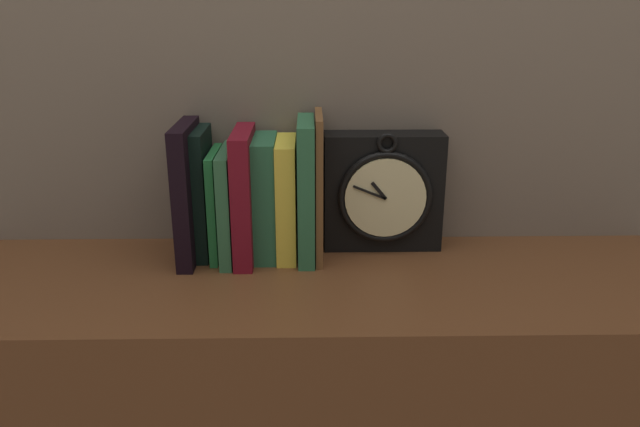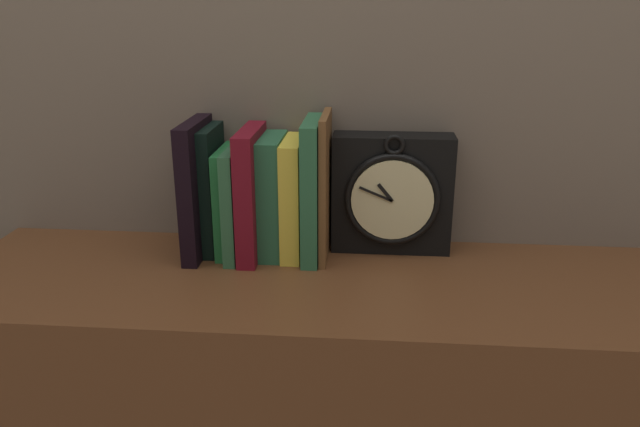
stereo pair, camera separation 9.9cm
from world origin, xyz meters
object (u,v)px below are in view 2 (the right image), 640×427
Objects in this scene: clock at (392,194)px; book_slot7_green at (313,190)px; book_slot8_brown at (325,187)px; book_slot6_yellow at (293,198)px; book_slot3_green at (236,201)px; book_slot2_green at (225,201)px; book_slot4_maroon at (252,193)px; book_slot5_green at (273,196)px; book_slot0_black at (197,189)px; book_slot1_black at (213,190)px.

book_slot7_green reaches higher than clock.
book_slot6_yellow is at bearing 176.16° from book_slot8_brown.
book_slot6_yellow reaches higher than book_slot3_green.
book_slot7_green is (0.16, -0.01, 0.03)m from book_slot2_green.
book_slot4_maroon reaches higher than book_slot6_yellow.
book_slot5_green is (0.09, 0.00, 0.01)m from book_slot2_green.
book_slot7_green is at bearing -171.91° from book_slot8_brown.
book_slot0_black reaches higher than book_slot6_yellow.
book_slot2_green is 0.97× the size of book_slot3_green.
book_slot4_maroon reaches higher than book_slot3_green.
book_slot5_green is 0.07m from book_slot7_green.
book_slot6_yellow is (0.13, -0.00, 0.01)m from book_slot2_green.
book_slot0_black is 0.23m from book_slot8_brown.
book_slot2_green is 0.09m from book_slot5_green.
book_slot4_maroon reaches higher than clock.
book_slot2_green is 0.89× the size of book_slot5_green.
book_slot0_black reaches higher than book_slot4_maroon.
book_slot8_brown is (0.16, 0.01, 0.03)m from book_slot3_green.
book_slot8_brown reaches higher than book_slot1_black.
book_slot6_yellow is at bearing 168.92° from book_slot7_green.
book_slot4_maroon is at bearing -170.74° from clock.
book_slot1_black is at bearing -176.04° from clock.
book_slot1_black is 1.16× the size of book_slot3_green.
book_slot6_yellow reaches higher than book_slot2_green.
book_slot0_black is at bearing -176.00° from book_slot6_yellow.
book_slot4_maroon is 1.09× the size of book_slot6_yellow.
book_slot3_green is (-0.28, -0.04, -0.01)m from clock.
book_slot8_brown is (0.18, -0.00, 0.03)m from book_slot2_green.
book_slot1_black is 0.20m from book_slot8_brown.
book_slot1_black is at bearing 37.25° from book_slot0_black.
book_slot8_brown is (0.13, 0.01, 0.01)m from book_slot4_maroon.
clock is 0.28m from book_slot3_green.
clock is at bearing 3.96° from book_slot1_black.
book_slot0_black is 0.10m from book_slot4_maroon.
book_slot8_brown reaches higher than book_slot5_green.
clock is 0.97× the size of book_slot4_maroon.
book_slot3_green is 0.10m from book_slot6_yellow.
book_slot0_black is 1.15× the size of book_slot6_yellow.
book_slot5_green is 1.02× the size of book_slot6_yellow.
book_slot1_black is at bearing 175.82° from book_slot7_green.
book_slot1_black reaches higher than book_slot6_yellow.
book_slot6_yellow is at bearing 5.30° from book_slot3_green.
clock is 0.12m from book_slot8_brown.
clock is 1.06× the size of book_slot6_yellow.
clock reaches higher than book_slot3_green.
clock is 0.21m from book_slot5_green.
book_slot2_green is at bearing 179.49° from book_slot6_yellow.
book_slot8_brown is at bearing -2.88° from book_slot1_black.
book_slot6_yellow is at bearing -2.52° from book_slot1_black.
book_slot3_green is 0.86× the size of book_slot4_maroon.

